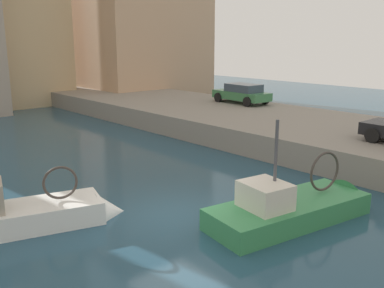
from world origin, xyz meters
The scene contains 6 objects.
water_surface centered at (0.00, 0.00, 0.00)m, with size 80.00×80.00×0.00m, color navy.
quay_wall centered at (11.50, 0.00, 0.60)m, with size 9.00×56.00×1.20m, color gray.
fishing_boat_green centered at (2.65, -2.76, 0.11)m, with size 6.39×2.90×4.14m.
fishing_boat_white centered at (-4.08, 2.32, 0.14)m, with size 6.23×3.19×3.84m.
parked_car_green centered at (14.07, 9.77, 1.89)m, with size 2.10×4.25×1.33m.
waterfront_building_west_mid centered at (16.18, 24.52, 7.91)m, with size 11.41×9.14×15.78m.
Camera 1 is at (-8.29, -9.96, 5.51)m, focal length 40.38 mm.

